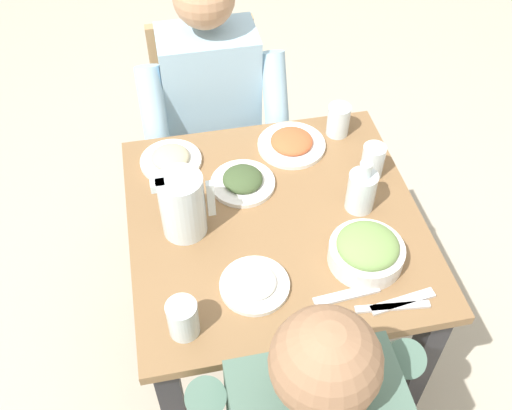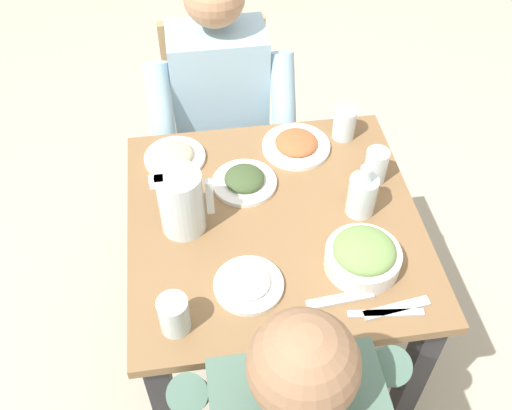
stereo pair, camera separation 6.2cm
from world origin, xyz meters
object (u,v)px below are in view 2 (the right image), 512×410
object	(u,v)px
water_pitcher	(181,202)
oil_carafe	(361,195)
salad_bowl	(363,255)
diner_far	(223,128)
water_glass_by_pitcher	(376,166)
chair_far	(219,124)
water_glass_center	(174,315)
plate_rice_curry	(296,144)
water_glass_far_right	(344,123)
plate_beans	(175,156)
plate_yoghurt	(249,284)
plate_dolmas	(244,180)
dining_table	(273,252)

from	to	relation	value
water_pitcher	oil_carafe	size ratio (longest dim) A/B	1.16
water_pitcher	salad_bowl	size ratio (longest dim) A/B	0.98
diner_far	water_glass_by_pitcher	xyz separation A→B (m)	(0.40, -0.40, 0.15)
chair_far	water_glass_center	size ratio (longest dim) A/B	8.85
plate_rice_curry	water_glass_center	distance (m)	0.70
salad_bowl	water_glass_far_right	distance (m)	0.51
plate_rice_curry	plate_beans	bearing A→B (deg)	179.59
diner_far	salad_bowl	xyz separation A→B (m)	(0.29, -0.70, 0.14)
chair_far	water_pitcher	bearing A→B (deg)	-102.42
plate_beans	water_glass_far_right	distance (m)	0.53
plate_beans	water_glass_by_pitcher	bearing A→B (deg)	-16.26
plate_yoghurt	chair_far	bearing A→B (deg)	89.38
plate_beans	diner_far	bearing A→B (deg)	54.42
plate_beans	water_glass_by_pitcher	xyz separation A→B (m)	(0.57, -0.17, 0.04)
plate_dolmas	water_glass_far_right	size ratio (longest dim) A/B	1.83
water_glass_far_right	plate_rice_curry	bearing A→B (deg)	-167.18
water_glass_by_pitcher	salad_bowl	bearing A→B (deg)	-111.39
dining_table	salad_bowl	distance (m)	0.33
salad_bowl	water_glass_far_right	size ratio (longest dim) A/B	1.90
diner_far	plate_beans	bearing A→B (deg)	-125.58
water_glass_by_pitcher	diner_far	bearing A→B (deg)	135.14
dining_table	diner_far	distance (m)	0.53
diner_far	plate_yoghurt	world-z (taller)	diner_far
diner_far	plate_dolmas	size ratio (longest dim) A/B	6.37
water_pitcher	plate_dolmas	size ratio (longest dim) A/B	1.01
plate_rice_curry	water_glass_far_right	xyz separation A→B (m)	(0.16, 0.04, 0.04)
chair_far	oil_carafe	size ratio (longest dim) A/B	5.46
plate_dolmas	water_glass_by_pitcher	bearing A→B (deg)	-4.79
water_glass_center	plate_rice_curry	bearing A→B (deg)	55.24
water_glass_far_right	oil_carafe	bearing A→B (deg)	-95.70
dining_table	chair_far	bearing A→B (deg)	97.15
salad_bowl	water_glass_by_pitcher	bearing A→B (deg)	68.61
plate_beans	water_glass_by_pitcher	world-z (taller)	water_glass_by_pitcher
plate_dolmas	plate_yoghurt	bearing A→B (deg)	-95.86
water_glass_far_right	plate_yoghurt	bearing A→B (deg)	-125.27
water_glass_far_right	oil_carafe	distance (m)	0.31
dining_table	plate_dolmas	bearing A→B (deg)	113.60
water_glass_center	plate_dolmas	bearing A→B (deg)	63.41
chair_far	plate_rice_curry	xyz separation A→B (m)	(0.20, -0.44, 0.26)
plate_yoghurt	plate_beans	distance (m)	0.52
plate_rice_curry	plate_dolmas	xyz separation A→B (m)	(-0.18, -0.13, 0.00)
water_pitcher	water_glass_center	bearing A→B (deg)	-97.27
salad_bowl	water_glass_far_right	xyz separation A→B (m)	(0.08, 0.50, 0.01)
salad_bowl	oil_carafe	size ratio (longest dim) A/B	1.18
diner_far	plate_dolmas	world-z (taller)	diner_far
plate_yoghurt	water_glass_by_pitcher	size ratio (longest dim) A/B	1.66
water_pitcher	plate_yoghurt	bearing A→B (deg)	-57.00
salad_bowl	plate_yoghurt	distance (m)	0.30
plate_rice_curry	diner_far	bearing A→B (deg)	130.69
water_glass_by_pitcher	plate_rice_curry	bearing A→B (deg)	140.55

